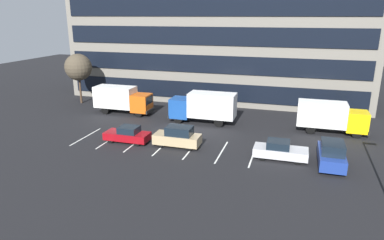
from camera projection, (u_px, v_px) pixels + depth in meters
The scene contains 11 objects.
ground_plane at pixel (177, 132), 36.31m from camera, with size 120.00×120.00×0.00m, color black.
office_building at pixel (217, 48), 50.64m from camera, with size 41.67×12.28×14.40m.
lot_markings at pixel (163, 145), 32.74m from camera, with size 16.94×5.40×0.01m.
box_truck_blue at pixel (204, 106), 39.03m from camera, with size 7.52×2.49×3.49m.
box_truck_yellow at pixel (330, 116), 35.71m from camera, with size 6.97×2.31×3.23m.
box_truck_orange at pixel (122, 99), 42.87m from camera, with size 7.19×2.38×3.33m.
sedan_maroon at pixel (128, 135), 33.46m from camera, with size 4.34×1.82×1.56m.
suv_tan at pixel (178, 137), 32.24m from camera, with size 4.33×1.84×1.96m.
suv_navy at pixel (331, 154), 28.04m from camera, with size 1.97×4.65×2.10m.
sedan_silver at pixel (280, 150), 29.49m from camera, with size 4.50×1.89×1.61m.
bare_tree at pixel (78, 67), 47.04m from camera, with size 3.62×3.62×6.80m.
Camera 1 is at (11.56, -32.40, 11.81)m, focal length 32.50 mm.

